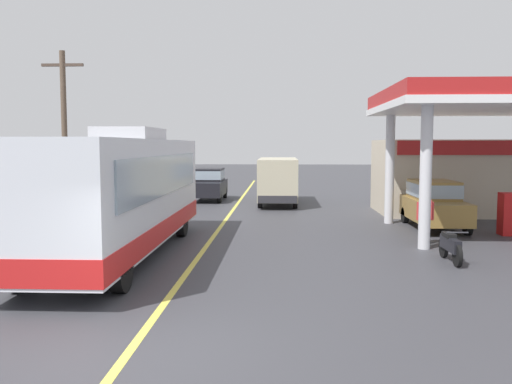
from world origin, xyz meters
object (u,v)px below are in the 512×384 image
object	(u,v)px
car_trailing_behind_bus	(209,183)
minibus_opposing_lane	(278,177)
coach_bus_main	(122,196)
motorcycle_parked_forecourt	(450,246)
car_at_pump	(434,202)
pedestrian_near_pump	(425,215)

from	to	relation	value
car_trailing_behind_bus	minibus_opposing_lane	bearing A→B (deg)	-24.71
coach_bus_main	motorcycle_parked_forecourt	size ratio (longest dim) A/B	6.13
car_at_pump	motorcycle_parked_forecourt	xyz separation A→B (m)	(-1.23, -6.02, -0.57)
minibus_opposing_lane	pedestrian_near_pump	world-z (taller)	minibus_opposing_lane
pedestrian_near_pump	motorcycle_parked_forecourt	bearing A→B (deg)	-90.16
minibus_opposing_lane	car_trailing_behind_bus	world-z (taller)	minibus_opposing_lane
coach_bus_main	car_trailing_behind_bus	xyz separation A→B (m)	(0.45, 15.65, -0.71)
motorcycle_parked_forecourt	car_trailing_behind_bus	xyz separation A→B (m)	(-8.70, 16.14, 0.57)
car_at_pump	car_trailing_behind_bus	distance (m)	14.17
coach_bus_main	motorcycle_parked_forecourt	bearing A→B (deg)	-3.05
minibus_opposing_lane	motorcycle_parked_forecourt	bearing A→B (deg)	-71.64
minibus_opposing_lane	car_trailing_behind_bus	bearing A→B (deg)	155.29
motorcycle_parked_forecourt	pedestrian_near_pump	size ratio (longest dim) A/B	1.08
pedestrian_near_pump	car_trailing_behind_bus	bearing A→B (deg)	122.82
car_trailing_behind_bus	car_at_pump	bearing A→B (deg)	-45.54
minibus_opposing_lane	car_at_pump	bearing A→B (deg)	-54.22
coach_bus_main	minibus_opposing_lane	size ratio (longest dim) A/B	1.80
car_at_pump	motorcycle_parked_forecourt	size ratio (longest dim) A/B	2.33
motorcycle_parked_forecourt	car_trailing_behind_bus	distance (m)	18.34
coach_bus_main	pedestrian_near_pump	size ratio (longest dim) A/B	6.65
coach_bus_main	pedestrian_near_pump	xyz separation A→B (m)	(9.15, 2.15, -0.79)
coach_bus_main	minibus_opposing_lane	bearing A→B (deg)	72.38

